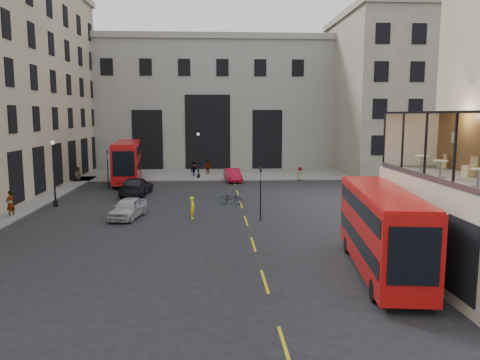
{
  "coord_description": "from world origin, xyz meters",
  "views": [
    {
      "loc": [
        -4.21,
        -19.85,
        7.34
      ],
      "look_at": [
        -2.47,
        11.2,
        3.0
      ],
      "focal_mm": 35.0,
      "sensor_mm": 36.0,
      "label": 1
    }
  ],
  "objects": [
    {
      "name": "cafe_table_near",
      "position": [
        5.95,
        -2.56,
        5.06
      ],
      "size": [
        0.56,
        0.56,
        0.7
      ],
      "color": "beige",
      "rests_on": "cafe_floor"
    },
    {
      "name": "building_right",
      "position": [
        20.0,
        39.97,
        10.39
      ],
      "size": [
        16.6,
        18.6,
        20.0
      ],
      "color": "#A59B85",
      "rests_on": "ground"
    },
    {
      "name": "pedestrian_b",
      "position": [
        -6.57,
        35.55,
        0.91
      ],
      "size": [
        1.27,
        1.33,
        1.81
      ],
      "primitive_type": "imported",
      "rotation": [
        0.0,
        0.0,
        0.86
      ],
      "color": "gray",
      "rests_on": "ground"
    },
    {
      "name": "bus_near",
      "position": [
        3.5,
        0.82,
        2.21
      ],
      "size": [
        3.44,
        10.08,
        3.94
      ],
      "color": "#A40D0B",
      "rests_on": "ground"
    },
    {
      "name": "cafe_chair_d",
      "position": [
        7.49,
        3.45,
        4.83
      ],
      "size": [
        0.38,
        0.38,
        0.75
      ],
      "color": "tan",
      "rests_on": "cafe_floor"
    },
    {
      "name": "street_lamp_a",
      "position": [
        -17.0,
        18.0,
        2.39
      ],
      "size": [
        0.36,
        0.36,
        5.33
      ],
      "color": "black",
      "rests_on": "ground"
    },
    {
      "name": "cafe_chair_c",
      "position": [
        7.18,
        0.26,
        4.88
      ],
      "size": [
        0.51,
        0.51,
        0.93
      ],
      "color": "tan",
      "rests_on": "cafe_floor"
    },
    {
      "name": "pedestrian_c",
      "position": [
        -4.98,
        37.39,
        0.89
      ],
      "size": [
        1.11,
        0.9,
        1.77
      ],
      "primitive_type": "imported",
      "rotation": [
        0.0,
        0.0,
        3.68
      ],
      "color": "gray",
      "rests_on": "ground"
    },
    {
      "name": "ground",
      "position": [
        0.0,
        0.0,
        0.0
      ],
      "size": [
        140.0,
        140.0,
        0.0
      ],
      "primitive_type": "plane",
      "color": "black",
      "rests_on": "ground"
    },
    {
      "name": "bicycle",
      "position": [
        -2.83,
        18.22,
        0.49
      ],
      "size": [
        1.97,
        1.34,
        0.98
      ],
      "primitive_type": "imported",
      "rotation": [
        0.0,
        0.0,
        1.16
      ],
      "color": "gray",
      "rests_on": "ground"
    },
    {
      "name": "pedestrian_e",
      "position": [
        -18.88,
        14.1,
        0.98
      ],
      "size": [
        0.71,
        0.84,
        1.96
      ],
      "primitive_type": "imported",
      "rotation": [
        0.0,
        0.0,
        4.32
      ],
      "color": "gray",
      "rests_on": "ground"
    },
    {
      "name": "car_b",
      "position": [
        -2.12,
        31.54,
        0.72
      ],
      "size": [
        2.02,
        4.52,
        1.44
      ],
      "primitive_type": "imported",
      "rotation": [
        0.0,
        0.0,
        0.12
      ],
      "color": "#A90A22",
      "rests_on": "ground"
    },
    {
      "name": "street_lamp_b",
      "position": [
        -6.0,
        34.0,
        2.39
      ],
      "size": [
        0.36,
        0.36,
        5.33
      ],
      "color": "black",
      "rests_on": "ground"
    },
    {
      "name": "cafe_floor",
      "position": [
        6.5,
        0.0,
        4.55
      ],
      "size": [
        3.0,
        10.0,
        0.1
      ],
      "primitive_type": "cube",
      "color": "slate",
      "rests_on": "host_frontage"
    },
    {
      "name": "car_c",
      "position": [
        -11.4,
        23.2,
        0.81
      ],
      "size": [
        2.68,
        5.71,
        1.61
      ],
      "primitive_type": "imported",
      "rotation": [
        0.0,
        0.0,
        3.07
      ],
      "color": "black",
      "rests_on": "ground"
    },
    {
      "name": "traffic_light_far",
      "position": [
        -15.0,
        28.0,
        2.42
      ],
      "size": [
        0.16,
        0.2,
        3.8
      ],
      "color": "black",
      "rests_on": "ground"
    },
    {
      "name": "gateway",
      "position": [
        -5.0,
        47.99,
        9.39
      ],
      "size": [
        35.0,
        10.6,
        18.0
      ],
      "color": "gray",
      "rests_on": "ground"
    },
    {
      "name": "pedestrian_d",
      "position": [
        5.4,
        31.6,
        0.78
      ],
      "size": [
        0.9,
        0.86,
        1.56
      ],
      "primitive_type": "imported",
      "rotation": [
        0.0,
        0.0,
        2.45
      ],
      "color": "gray",
      "rests_on": "ground"
    },
    {
      "name": "pedestrian_a",
      "position": [
        -19.0,
        31.59,
        0.85
      ],
      "size": [
        0.92,
        0.77,
        1.69
      ],
      "primitive_type": "imported",
      "rotation": [
        0.0,
        0.0,
        -0.17
      ],
      "color": "gray",
      "rests_on": "ground"
    },
    {
      "name": "car_a",
      "position": [
        -10.37,
        13.34,
        0.74
      ],
      "size": [
        2.51,
        4.58,
        1.48
      ],
      "primitive_type": "imported",
      "rotation": [
        0.0,
        0.0,
        -0.18
      ],
      "color": "#A4A7AC",
      "rests_on": "ground"
    },
    {
      "name": "host_frontage",
      "position": [
        6.5,
        0.0,
        2.25
      ],
      "size": [
        3.0,
        11.0,
        4.5
      ],
      "primitive_type": "cube",
      "color": "#C8B496",
      "rests_on": "ground"
    },
    {
      "name": "cafe_table_far",
      "position": [
        5.98,
        2.47,
        5.11
      ],
      "size": [
        0.62,
        0.62,
        0.77
      ],
      "color": "white",
      "rests_on": "cafe_floor"
    },
    {
      "name": "traffic_light_near",
      "position": [
        -1.0,
        12.0,
        2.42
      ],
      "size": [
        0.16,
        0.2,
        3.8
      ],
      "color": "black",
      "rests_on": "ground"
    },
    {
      "name": "pavement_far",
      "position": [
        -6.0,
        38.0,
        0.06
      ],
      "size": [
        40.0,
        12.0,
        0.12
      ],
      "primitive_type": "cube",
      "color": "slate",
      "rests_on": "ground"
    },
    {
      "name": "bus_far",
      "position": [
        -13.64,
        31.41,
        2.51
      ],
      "size": [
        3.84,
        11.42,
        4.47
      ],
      "color": "#B30C0D",
      "rests_on": "ground"
    },
    {
      "name": "cafe_table_mid",
      "position": [
        5.72,
        0.03,
        5.11
      ],
      "size": [
        0.62,
        0.62,
        0.77
      ],
      "color": "beige",
      "rests_on": "cafe_floor"
    },
    {
      "name": "cyclist",
      "position": [
        -5.76,
        12.94,
        0.79
      ],
      "size": [
        0.45,
        0.62,
        1.59
      ],
      "primitive_type": "imported",
      "rotation": [
        0.0,
        0.0,
        1.44
      ],
      "color": "#FFF61A",
      "rests_on": "ground"
    }
  ]
}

